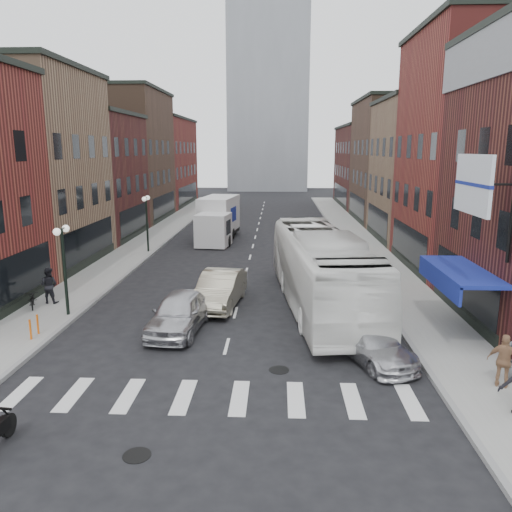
{
  "coord_description": "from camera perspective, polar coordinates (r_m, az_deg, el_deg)",
  "views": [
    {
      "loc": [
        1.91,
        -16.8,
        7.38
      ],
      "look_at": [
        0.91,
        5.88,
        2.49
      ],
      "focal_mm": 35.0,
      "sensor_mm": 36.0,
      "label": 1
    }
  ],
  "objects": [
    {
      "name": "sedan_left_near",
      "position": [
        20.83,
        -8.77,
        -6.4
      ],
      "size": [
        2.34,
        4.85,
        1.6
      ],
      "primitive_type": "imported",
      "rotation": [
        0.0,
        0.0,
        -0.1
      ],
      "color": "silver",
      "rests_on": "ground"
    },
    {
      "name": "streetlamp_far",
      "position": [
        36.3,
        -12.4,
        4.82
      ],
      "size": [
        0.32,
        1.22,
        4.11
      ],
      "color": "black",
      "rests_on": "ground"
    },
    {
      "name": "distant_tower",
      "position": [
        96.44,
        1.47,
        22.69
      ],
      "size": [
        14.0,
        14.0,
        50.0
      ],
      "primitive_type": "cube",
      "color": "#9399A0",
      "rests_on": "ground"
    },
    {
      "name": "bldg_right_far_b",
      "position": [
        67.12,
        13.98,
        9.91
      ],
      "size": [
        10.3,
        16.2,
        10.3
      ],
      "color": "#481919",
      "rests_on": "ground"
    },
    {
      "name": "box_truck",
      "position": [
        40.71,
        -4.43,
        4.15
      ],
      "size": [
        3.11,
        8.28,
        3.49
      ],
      "rotation": [
        0.0,
        0.0,
        -0.13
      ],
      "color": "silver",
      "rests_on": "ground"
    },
    {
      "name": "transit_bus",
      "position": [
        23.54,
        7.46,
        -1.57
      ],
      "size": [
        4.52,
        13.39,
        3.66
      ],
      "primitive_type": "imported",
      "rotation": [
        0.0,
        0.0,
        0.11
      ],
      "color": "white",
      "rests_on": "ground"
    },
    {
      "name": "curb_right",
      "position": [
        39.82,
        9.83,
        1.31
      ],
      "size": [
        0.2,
        74.0,
        0.16
      ],
      "primitive_type": "cube",
      "color": "gray",
      "rests_on": "ground"
    },
    {
      "name": "awning_blue",
      "position": [
        21.07,
        21.91,
        -1.76
      ],
      "size": [
        1.8,
        5.0,
        0.78
      ],
      "color": "navy",
      "rests_on": "ground"
    },
    {
      "name": "crosswalk_stripes",
      "position": [
        15.76,
        -4.91,
        -15.8
      ],
      "size": [
        12.0,
        2.2,
        0.01
      ],
      "primitive_type": "cube",
      "color": "silver",
      "rests_on": "ground"
    },
    {
      "name": "bldg_right_far_a",
      "position": [
        53.44,
        16.99,
        10.33
      ],
      "size": [
        10.3,
        12.2,
        12.3
      ],
      "color": "#4E3627",
      "rests_on": "ground"
    },
    {
      "name": "bldg_right_mid_b",
      "position": [
        42.88,
        20.57,
        9.1
      ],
      "size": [
        10.3,
        10.2,
        11.3
      ],
      "color": "#856349",
      "rests_on": "ground"
    },
    {
      "name": "ped_left_solo",
      "position": [
        25.72,
        -22.59,
        -3.11
      ],
      "size": [
        0.88,
        0.56,
        1.74
      ],
      "primitive_type": "imported",
      "rotation": [
        0.0,
        0.0,
        3.06
      ],
      "color": "black",
      "rests_on": "sidewalk_left"
    },
    {
      "name": "sedan_left_far",
      "position": [
        23.88,
        -4.16,
        -3.79
      ],
      "size": [
        2.31,
        5.18,
        1.65
      ],
      "primitive_type": "imported",
      "rotation": [
        0.0,
        0.0,
        -0.12
      ],
      "color": "#BEB59A",
      "rests_on": "ground"
    },
    {
      "name": "parked_bicycle",
      "position": [
        25.43,
        -24.17,
        -4.48
      ],
      "size": [
        1.16,
        1.65,
        0.82
      ],
      "primitive_type": "imported",
      "rotation": [
        0.0,
        0.0,
        0.43
      ],
      "color": "black",
      "rests_on": "sidewalk_left"
    },
    {
      "name": "sidewalk_right",
      "position": [
        40.02,
        11.97,
        1.39
      ],
      "size": [
        3.0,
        74.0,
        0.15
      ],
      "primitive_type": "cube",
      "color": "gray",
      "rests_on": "ground"
    },
    {
      "name": "ground",
      "position": [
        18.45,
        -3.7,
        -11.44
      ],
      "size": [
        160.0,
        160.0,
        0.0
      ],
      "primitive_type": "plane",
      "color": "black",
      "rests_on": "ground"
    },
    {
      "name": "bldg_left_far_b",
      "position": [
        67.95,
        -12.08,
        10.45
      ],
      "size": [
        10.3,
        16.2,
        11.3
      ],
      "color": "maroon",
      "rests_on": "ground"
    },
    {
      "name": "streetlamp_near",
      "position": [
        23.22,
        -21.16,
        0.25
      ],
      "size": [
        0.32,
        1.22,
        4.11
      ],
      "color": "black",
      "rests_on": "ground"
    },
    {
      "name": "billboard_sign",
      "position": [
        18.58,
        23.79,
        7.3
      ],
      "size": [
        1.52,
        3.0,
        3.7
      ],
      "color": "black",
      "rests_on": "ground"
    },
    {
      "name": "bldg_left_mid_a",
      "position": [
        35.15,
        -26.56,
        8.91
      ],
      "size": [
        10.3,
        10.2,
        12.3
      ],
      "color": "#856349",
      "rests_on": "ground"
    },
    {
      "name": "curb_car",
      "position": [
        18.42,
        13.07,
        -9.72
      ],
      "size": [
        3.16,
        4.55,
        1.22
      ],
      "primitive_type": "imported",
      "rotation": [
        0.0,
        0.0,
        0.38
      ],
      "color": "silver",
      "rests_on": "ground"
    },
    {
      "name": "sidewalk_left",
      "position": [
        40.83,
        -12.29,
        1.58
      ],
      "size": [
        3.0,
        74.0,
        0.15
      ],
      "primitive_type": "cube",
      "color": "gray",
      "rests_on": "ground"
    },
    {
      "name": "bldg_right_mid_a",
      "position": [
        33.46,
        26.02,
        10.58
      ],
      "size": [
        10.3,
        10.2,
        14.3
      ],
      "color": "maroon",
      "rests_on": "ground"
    },
    {
      "name": "bldg_left_mid_b",
      "position": [
        44.22,
        -20.18,
        8.55
      ],
      "size": [
        10.3,
        10.2,
        10.3
      ],
      "color": "#481919",
      "rests_on": "ground"
    },
    {
      "name": "bldg_left_far_a",
      "position": [
        54.49,
        -15.84,
        10.95
      ],
      "size": [
        10.3,
        12.2,
        13.3
      ],
      "color": "#4E3627",
      "rests_on": "ground"
    },
    {
      "name": "bike_rack",
      "position": [
        21.55,
        -24.02,
        -7.4
      ],
      "size": [
        0.08,
        0.68,
        0.8
      ],
      "color": "#D8590C",
      "rests_on": "sidewalk_left"
    },
    {
      "name": "curb_left",
      "position": [
        40.48,
        -10.23,
        1.47
      ],
      "size": [
        0.2,
        74.0,
        0.16
      ],
      "primitive_type": "cube",
      "color": "gray",
      "rests_on": "ground"
    },
    {
      "name": "ped_right_b",
      "position": [
        17.41,
        26.52,
        -10.69
      ],
      "size": [
        1.11,
        0.9,
        1.69
      ],
      "primitive_type": "imported",
      "rotation": [
        0.0,
        0.0,
        2.66
      ],
      "color": "#9A6F4E",
      "rests_on": "sidewalk_right"
    }
  ]
}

